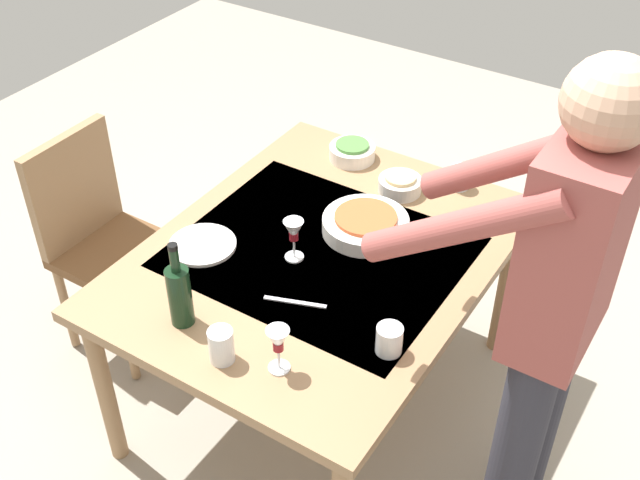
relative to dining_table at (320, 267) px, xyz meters
name	(u,v)px	position (x,y,z in m)	size (l,w,h in m)	color
ground_plane	(320,395)	(0.00, 0.00, -0.66)	(6.00, 6.00, 0.00)	#9E9384
dining_table	(320,267)	(0.00, 0.00, 0.00)	(1.38, 1.08, 0.73)	#93704C
chair_near	(99,231)	(0.15, -0.92, -0.13)	(0.40, 0.40, 0.91)	brown
person_server	(551,308)	(0.12, 0.80, 0.31)	(0.42, 0.61, 1.69)	#2D2D38
wine_bottle	(180,294)	(0.50, -0.17, 0.18)	(0.07, 0.07, 0.30)	black
wine_glass_left	(278,342)	(0.51, 0.19, 0.17)	(0.07, 0.07, 0.15)	white
wine_glass_right	(294,233)	(0.07, -0.06, 0.17)	(0.07, 0.07, 0.15)	white
water_cup_near_left	(389,340)	(0.28, 0.41, 0.11)	(0.08, 0.08, 0.09)	silver
water_cup_near_right	(460,177)	(-0.60, 0.23, 0.11)	(0.08, 0.08, 0.09)	silver
water_cup_far_left	(221,346)	(0.56, 0.03, 0.12)	(0.07, 0.07, 0.11)	silver
serving_bowl_pasta	(366,224)	(-0.18, 0.07, 0.10)	(0.30, 0.30, 0.07)	white
side_bowl_salad	(352,151)	(-0.56, -0.21, 0.10)	(0.18, 0.18, 0.07)	white
side_bowl_bread	(400,184)	(-0.46, 0.06, 0.10)	(0.16, 0.16, 0.07)	white
dinner_plate_near	(202,245)	(0.19, -0.35, 0.07)	(0.23, 0.23, 0.01)	white
table_knife	(295,302)	(0.25, 0.07, 0.07)	(0.01, 0.20, 0.01)	silver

